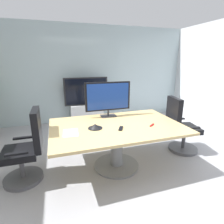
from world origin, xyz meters
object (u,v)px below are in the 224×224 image
at_px(wall_display_unit, 87,108).
at_px(conference_phone, 95,126).
at_px(office_chair_right, 180,129).
at_px(tv_monitor, 108,97).
at_px(remote_control, 121,128).
at_px(office_chair_left, 27,152).
at_px(conference_table, 117,135).

relative_size(wall_display_unit, conference_phone, 5.95).
height_order(office_chair_right, tv_monitor, tv_monitor).
bearing_deg(tv_monitor, remote_control, -90.12).
xyz_separation_m(tv_monitor, remote_control, (-0.00, -0.68, -0.35)).
distance_m(office_chair_left, tv_monitor, 1.58).
bearing_deg(tv_monitor, conference_phone, -124.59).
relative_size(conference_table, wall_display_unit, 1.58).
xyz_separation_m(wall_display_unit, conference_phone, (-0.28, -2.36, 0.34)).
bearing_deg(wall_display_unit, tv_monitor, -87.15).
bearing_deg(office_chair_right, conference_phone, 104.86).
distance_m(office_chair_right, tv_monitor, 1.56).
xyz_separation_m(office_chair_right, tv_monitor, (-1.37, 0.36, 0.65)).
bearing_deg(remote_control, office_chair_right, 41.06).
bearing_deg(conference_table, tv_monitor, 89.43).
bearing_deg(office_chair_left, tv_monitor, 107.12).
xyz_separation_m(conference_table, wall_display_unit, (-0.09, 2.33, -0.14)).
height_order(conference_table, office_chair_left, office_chair_left).
bearing_deg(remote_control, tv_monitor, 117.94).
bearing_deg(office_chair_right, office_chair_left, 100.56).
relative_size(tv_monitor, wall_display_unit, 0.64).
bearing_deg(conference_table, remote_control, -88.84).
bearing_deg(wall_display_unit, office_chair_right, -56.40).
xyz_separation_m(office_chair_right, remote_control, (-1.37, -0.32, 0.30)).
height_order(tv_monitor, wall_display_unit, tv_monitor).
distance_m(conference_table, office_chair_left, 1.38).
distance_m(office_chair_left, remote_control, 1.43).
bearing_deg(wall_display_unit, remote_control, -87.95).
distance_m(office_chair_right, conference_phone, 1.77).
bearing_deg(office_chair_left, conference_table, 86.80).
distance_m(wall_display_unit, conference_phone, 2.40).
bearing_deg(office_chair_right, tv_monitor, 84.42).
relative_size(office_chair_right, tv_monitor, 1.30).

